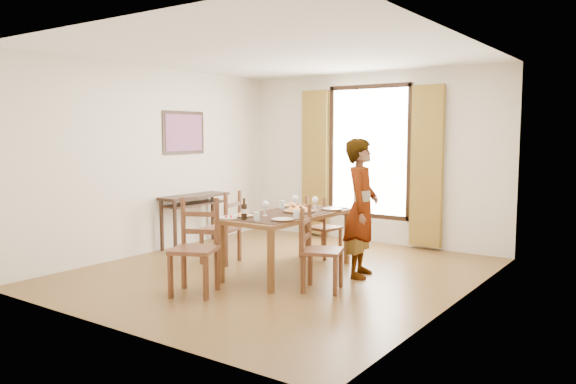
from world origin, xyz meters
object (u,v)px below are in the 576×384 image
Objects in this scene: pasta_platter at (299,208)px; man at (361,208)px; dining_table at (288,218)px; console_table at (195,202)px.

man is at bearing 18.04° from pasta_platter.
dining_table is 1.08× the size of man.
console_table is at bearing 169.67° from pasta_platter.
man is at bearing -3.13° from console_table.
dining_table is (2.14, -0.53, 0.00)m from console_table.
man reaches higher than pasta_platter.
pasta_platter is (2.22, -0.40, 0.12)m from console_table.
dining_table is 0.19m from pasta_platter.
man is (0.82, 0.37, 0.15)m from dining_table.
dining_table is at bearing 97.42° from man.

